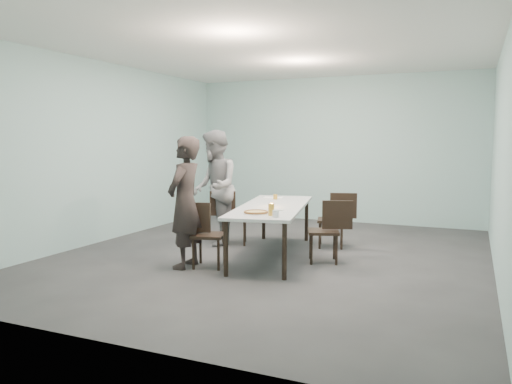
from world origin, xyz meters
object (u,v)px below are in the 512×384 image
at_px(amber_tumbler, 275,197).
at_px(chair_far_right, 336,216).
at_px(beer_glass, 271,210).
at_px(tealight, 271,205).
at_px(side_plate, 277,210).
at_px(diner_far, 215,188).
at_px(chair_near_right, 329,227).
at_px(table, 272,209).
at_px(chair_far_left, 229,214).
at_px(water_tumbler, 276,214).
at_px(diner_near, 185,202).
at_px(pizza, 256,212).
at_px(chair_near_left, 203,230).

bearing_deg(amber_tumbler, chair_far_right, 14.61).
xyz_separation_m(beer_glass, tealight, (-0.31, 0.78, -0.05)).
bearing_deg(side_plate, diner_far, 149.61).
relative_size(chair_near_right, tealight, 15.54).
height_order(table, chair_far_left, chair_far_left).
height_order(chair_far_right, diner_far, diner_far).
bearing_deg(beer_glass, tealight, 111.83).
height_order(beer_glass, water_tumbler, beer_glass).
bearing_deg(chair_near_right, diner_near, 12.13).
relative_size(table, diner_far, 1.46).
bearing_deg(water_tumbler, side_plate, 109.54).
xyz_separation_m(chair_far_left, side_plate, (1.20, -0.94, 0.25)).
relative_size(table, chair_far_right, 3.13).
bearing_deg(amber_tumbler, tealight, -72.37).
distance_m(chair_near_right, pizza, 1.15).
distance_m(chair_near_left, side_plate, 1.04).
relative_size(chair_near_right, chair_far_right, 1.00).
xyz_separation_m(chair_far_left, amber_tumbler, (0.73, 0.21, 0.29)).
bearing_deg(chair_far_left, tealight, -56.05).
xyz_separation_m(diner_far, amber_tumbler, (0.94, 0.32, -0.14)).
xyz_separation_m(chair_near_right, pizza, (-0.76, -0.82, 0.27)).
bearing_deg(diner_near, pizza, 99.77).
xyz_separation_m(diner_far, pizza, (1.28, -1.25, -0.16)).
relative_size(pizza, side_plate, 1.89).
distance_m(table, chair_near_left, 1.15).
height_order(chair_far_left, water_tumbler, chair_far_left).
distance_m(diner_near, amber_tumbler, 1.89).
bearing_deg(amber_tumbler, water_tumbler, -68.48).
distance_m(chair_far_right, side_plate, 1.49).
bearing_deg(beer_glass, side_plate, 102.59).
height_order(chair_far_left, amber_tumbler, chair_far_left).
relative_size(chair_far_right, beer_glass, 5.80).
distance_m(pizza, water_tumbler, 0.39).
bearing_deg(tealight, chair_near_right, 7.36).
height_order(side_plate, amber_tumbler, amber_tumbler).
relative_size(pizza, water_tumbler, 3.78).
bearing_deg(chair_far_left, side_plate, -60.90).
relative_size(chair_far_right, diner_far, 0.47).
relative_size(chair_far_left, diner_far, 0.47).
xyz_separation_m(diner_near, tealight, (0.86, 0.93, -0.11)).
relative_size(diner_far, tealight, 33.33).
relative_size(chair_far_left, chair_near_right, 1.00).
height_order(table, chair_near_right, chair_near_right).
xyz_separation_m(chair_near_left, side_plate, (0.86, 0.53, 0.25)).
distance_m(chair_far_left, side_plate, 1.55).
bearing_deg(chair_near_right, diner_far, -31.55).
height_order(chair_near_right, chair_far_right, same).
xyz_separation_m(table, tealight, (0.04, -0.14, 0.08)).
bearing_deg(chair_near_right, pizza, 27.74).
bearing_deg(chair_far_right, beer_glass, 64.95).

